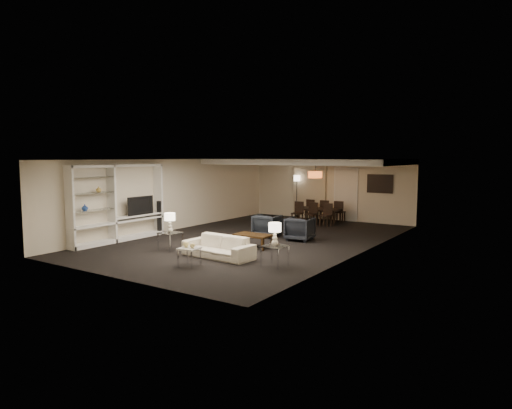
{
  "coord_description": "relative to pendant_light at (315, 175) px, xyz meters",
  "views": [
    {
      "loc": [
        7.85,
        -11.77,
        2.59
      ],
      "look_at": [
        0.0,
        0.0,
        1.1
      ],
      "focal_mm": 32.0,
      "sensor_mm": 36.0,
      "label": 1
    }
  ],
  "objects": [
    {
      "name": "floor",
      "position": [
        -0.3,
        -3.5,
        -1.92
      ],
      "size": [
        11.0,
        11.0,
        0.0
      ],
      "primitive_type": "plane",
      "color": "black",
      "rests_on": "ground"
    },
    {
      "name": "ceiling",
      "position": [
        -0.3,
        -3.5,
        0.58
      ],
      "size": [
        7.0,
        11.0,
        0.02
      ],
      "primitive_type": "cube",
      "color": "silver",
      "rests_on": "ground"
    },
    {
      "name": "wall_back",
      "position": [
        -0.3,
        2.0,
        -0.67
      ],
      "size": [
        7.0,
        0.02,
        2.5
      ],
      "primitive_type": "cube",
      "color": "beige",
      "rests_on": "ground"
    },
    {
      "name": "wall_front",
      "position": [
        -0.3,
        -9.0,
        -0.67
      ],
      "size": [
        7.0,
        0.02,
        2.5
      ],
      "primitive_type": "cube",
      "color": "beige",
      "rests_on": "ground"
    },
    {
      "name": "wall_left",
      "position": [
        -3.8,
        -3.5,
        -0.67
      ],
      "size": [
        0.02,
        11.0,
        2.5
      ],
      "primitive_type": "cube",
      "color": "beige",
      "rests_on": "ground"
    },
    {
      "name": "wall_right",
      "position": [
        3.2,
        -3.5,
        -0.67
      ],
      "size": [
        0.02,
        11.0,
        2.5
      ],
      "primitive_type": "cube",
      "color": "beige",
      "rests_on": "ground"
    },
    {
      "name": "ceiling_soffit",
      "position": [
        -0.3,
        0.0,
        0.48
      ],
      "size": [
        7.0,
        4.0,
        0.2
      ],
      "primitive_type": "cube",
      "color": "silver",
      "rests_on": "ceiling"
    },
    {
      "name": "curtains",
      "position": [
        -1.2,
        1.92,
        -0.72
      ],
      "size": [
        1.5,
        0.12,
        2.4
      ],
      "primitive_type": "cube",
      "color": "beige",
      "rests_on": "wall_back"
    },
    {
      "name": "door",
      "position": [
        0.4,
        1.97,
        -0.87
      ],
      "size": [
        0.9,
        0.05,
        2.1
      ],
      "primitive_type": "cube",
      "color": "silver",
      "rests_on": "wall_back"
    },
    {
      "name": "painting",
      "position": [
        1.8,
        1.96,
        -0.37
      ],
      "size": [
        0.95,
        0.04,
        0.65
      ],
      "primitive_type": "cube",
      "color": "#142D38",
      "rests_on": "wall_back"
    },
    {
      "name": "media_unit",
      "position": [
        -3.61,
        -6.1,
        -0.74
      ],
      "size": [
        0.38,
        3.4,
        2.35
      ],
      "primitive_type": null,
      "color": "white",
      "rests_on": "wall_left"
    },
    {
      "name": "pendant_light",
      "position": [
        0.0,
        0.0,
        0.0
      ],
      "size": [
        0.52,
        0.52,
        0.24
      ],
      "primitive_type": "cylinder",
      "color": "#D8591E",
      "rests_on": "ceiling_soffit"
    },
    {
      "name": "sofa",
      "position": [
        0.34,
        -6.21,
        -1.64
      ],
      "size": [
        1.97,
        0.87,
        0.56
      ],
      "primitive_type": "imported",
      "rotation": [
        0.0,
        0.0,
        -0.06
      ],
      "color": "beige",
      "rests_on": "floor"
    },
    {
      "name": "coffee_table",
      "position": [
        0.34,
        -4.61,
        -1.73
      ],
      "size": [
        1.07,
        0.63,
        0.38
      ],
      "primitive_type": null,
      "rotation": [
        0.0,
        0.0,
        0.01
      ],
      "color": "#311E0D",
      "rests_on": "floor"
    },
    {
      "name": "armchair_left",
      "position": [
        -0.26,
        -2.91,
        -1.56
      ],
      "size": [
        0.85,
        0.87,
        0.72
      ],
      "primitive_type": "imported",
      "rotation": [
        0.0,
        0.0,
        3.25
      ],
      "color": "black",
      "rests_on": "floor"
    },
    {
      "name": "armchair_right",
      "position": [
        0.94,
        -2.91,
        -1.56
      ],
      "size": [
        0.84,
        0.86,
        0.72
      ],
      "primitive_type": "imported",
      "rotation": [
        0.0,
        0.0,
        3.24
      ],
      "color": "black",
      "rests_on": "floor"
    },
    {
      "name": "side_table_left",
      "position": [
        -1.36,
        -6.21,
        -1.67
      ],
      "size": [
        0.56,
        0.56,
        0.49
      ],
      "primitive_type": null,
      "rotation": [
        0.0,
        0.0,
        -0.06
      ],
      "color": "silver",
      "rests_on": "floor"
    },
    {
      "name": "side_table_right",
      "position": [
        2.04,
        -6.21,
        -1.67
      ],
      "size": [
        0.54,
        0.54,
        0.49
      ],
      "primitive_type": null,
      "rotation": [
        0.0,
        0.0,
        -0.02
      ],
      "color": "silver",
      "rests_on": "floor"
    },
    {
      "name": "table_lamp_left",
      "position": [
        -1.36,
        -6.21,
        -1.15
      ],
      "size": [
        0.33,
        0.33,
        0.55
      ],
      "primitive_type": null,
      "rotation": [
        0.0,
        0.0,
        -0.11
      ],
      "color": "beige",
      "rests_on": "side_table_left"
    },
    {
      "name": "table_lamp_right",
      "position": [
        2.04,
        -6.21,
        -1.15
      ],
      "size": [
        0.32,
        0.32,
        0.55
      ],
      "primitive_type": null,
      "rotation": [
        0.0,
        0.0,
        0.08
      ],
      "color": "white",
      "rests_on": "side_table_right"
    },
    {
      "name": "marble_table",
      "position": [
        0.34,
        -7.31,
        -1.7
      ],
      "size": [
        0.49,
        0.49,
        0.44
      ],
      "primitive_type": null,
      "rotation": [
        0.0,
        0.0,
        0.12
      ],
      "color": "white",
      "rests_on": "floor"
    },
    {
      "name": "gold_gourd_a",
      "position": [
        0.24,
        -7.31,
        -1.41
      ],
      "size": [
        0.14,
        0.14,
        0.14
      ],
      "primitive_type": "sphere",
      "color": "#EBD37C",
      "rests_on": "marble_table"
    },
    {
      "name": "gold_gourd_b",
      "position": [
        0.44,
        -7.31,
        -1.42
      ],
      "size": [
        0.12,
        0.12,
        0.12
      ],
      "primitive_type": "sphere",
      "color": "#D1B96E",
      "rests_on": "marble_table"
    },
    {
      "name": "television",
      "position": [
        -3.58,
        -5.34,
        -0.88
      ],
      "size": [
        1.01,
        0.13,
        0.58
      ],
      "primitive_type": "imported",
      "rotation": [
        0.0,
        0.0,
        1.57
      ],
      "color": "black",
      "rests_on": "media_unit"
    },
    {
      "name": "vase_blue",
      "position": [
        -3.61,
        -7.29,
        -0.77
      ],
      "size": [
        0.18,
        0.18,
        0.19
      ],
      "primitive_type": "imported",
      "color": "#224394",
      "rests_on": "media_unit"
    },
    {
      "name": "vase_amber",
      "position": [
        -3.61,
        -6.8,
        -0.28
      ],
      "size": [
        0.16,
        0.16,
        0.16
      ],
      "primitive_type": "imported",
      "color": "gold",
      "rests_on": "media_unit"
    },
    {
      "name": "floor_speaker",
      "position": [
        -3.5,
        -4.51,
        -1.36
      ],
      "size": [
        0.15,
        0.15,
        1.12
      ],
      "primitive_type": "cube",
      "rotation": [
        0.0,
        0.0,
        0.24
      ],
      "color": "black",
      "rests_on": "floor"
    },
    {
      "name": "dining_table",
      "position": [
        -0.23,
        0.82,
        -1.63
      ],
      "size": [
        1.69,
        1.02,
        0.57
      ],
      "primitive_type": "imported",
      "rotation": [
        0.0,
        0.0,
        0.07
      ],
      "color": "black",
      "rests_on": "floor"
    },
    {
      "name": "chair_nl",
      "position": [
        -0.83,
        0.17,
        -1.49
      ],
      "size": [
        0.43,
        0.43,
        0.85
      ],
      "primitive_type": null,
      "rotation": [
        0.0,
        0.0,
        0.08
      ],
      "color": "black",
      "rests_on": "floor"
    },
    {
      "name": "chair_nm",
      "position": [
        -0.23,
        0.17,
        -1.49
      ],
      "size": [
        0.41,
        0.41,
        0.85
      ],
      "primitive_type": null,
      "rotation": [
        0.0,
        0.0,
        -0.05
      ],
      "color": "black",
      "rests_on": "floor"
    },
    {
      "name": "chair_nr",
      "position": [
        0.37,
        0.17,
        -1.49
      ],
      "size": [
        0.42,
        0.42,
        0.85
      ],
      "primitive_type": null,
      "rotation": [
        0.0,
        0.0,
        -0.07
      ],
      "color": "black",
      "rests_on": "floor"
    },
    {
      "name": "chair_fl",
      "position": [
        -0.83,
        1.47,
        -1.49
      ],
      "size": [
        0.43,
        0.43,
        0.85
      ],
      "primitive_type": null,
      "rotation": [
        0.0,
        0.0,
        3.05
      ],
      "color": "black",
      "rests_on": "floor"
    },
    {
      "name": "chair_fm",
      "position": [
        -0.23,
        1.47,
        -1.49
      ],
      "size": [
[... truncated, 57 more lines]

